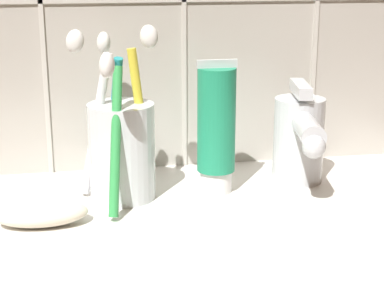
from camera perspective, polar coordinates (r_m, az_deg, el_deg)
The scene contains 5 objects.
sink_counter at distance 57.62cm, azimuth 0.67°, elevation -8.21°, with size 59.64×35.53×2.00cm, color silver.
toothbrush_cup at distance 62.46cm, azimuth -6.34°, elevation -0.06°, with size 9.05×13.89×16.94cm.
toothpaste_tube at distance 63.39cm, azimuth 2.18°, elevation 1.43°, with size 3.98×3.79×13.43cm.
sink_faucet at distance 67.05cm, azimuth 9.58°, elevation 0.64°, with size 5.24×12.26×10.50cm.
soap_bar at distance 58.59cm, azimuth -13.21°, elevation -6.04°, with size 8.15×4.06×2.12cm, color silver.
Camera 1 is at (-9.82, -51.46, 24.99)cm, focal length 60.00 mm.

